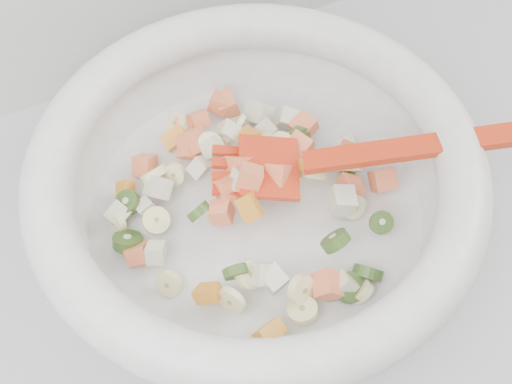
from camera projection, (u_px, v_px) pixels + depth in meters
name	position (u px, v px, depth m)	size (l,w,h in m)	color
mixing_bowl	(256.00, 183.00, 0.59)	(0.45, 0.42, 0.12)	white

